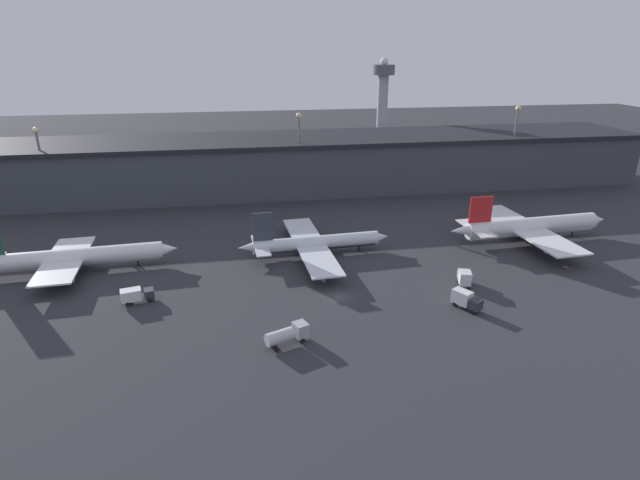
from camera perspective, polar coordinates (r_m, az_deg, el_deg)
ground at (r=98.95m, az=2.08°, el=-6.57°), size 600.00×600.00×0.00m
terminal_building at (r=171.21m, az=-3.29°, el=8.74°), size 240.44×31.73×17.69m
airplane_0 at (r=121.00m, az=-26.57°, el=-1.82°), size 44.62×26.51×13.39m
airplane_1 at (r=117.17m, az=-0.68°, el=-0.38°), size 36.45×37.20×11.35m
airplane_2 at (r=136.09m, az=22.85°, el=1.41°), size 43.83×37.31×12.53m
service_vehicle_0 at (r=102.64m, az=-20.28°, el=-5.89°), size 6.44×3.62×2.88m
service_vehicle_1 at (r=98.14m, az=16.32°, el=-6.53°), size 4.88×6.03×3.34m
service_vehicle_2 at (r=107.02m, az=16.18°, el=-4.10°), size 3.52×5.06×3.37m
service_vehicle_3 at (r=84.02m, az=-3.77°, el=-10.73°), size 7.69×4.91×3.14m
lamp_post_0 at (r=169.06m, az=-29.26°, el=8.21°), size 1.80×1.80×24.34m
lamp_post_1 at (r=160.14m, az=-2.39°, el=10.81°), size 1.80×1.80×26.86m
lamp_post_2 at (r=183.94m, az=21.33°, el=10.92°), size 1.80×1.80×27.61m
control_tower at (r=219.70m, az=7.16°, el=15.48°), size 9.00×9.00×41.49m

